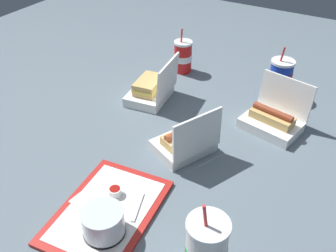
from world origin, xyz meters
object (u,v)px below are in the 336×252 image
cake_container (103,223)px  clamshell_hotdog_corner (273,119)px  plastic_fork (138,207)px  soda_cup_front (206,248)px  ketchup_cup (115,191)px  clamshell_hotdog_right (185,142)px  soda_cup_right (183,57)px  food_tray (107,211)px  clamshell_sandwich_back (151,90)px  soda_cup_corner (280,78)px

cake_container → clamshell_hotdog_corner: clamshell_hotdog_corner is taller
plastic_fork → soda_cup_front: bearing=54.3°
plastic_fork → ketchup_cup: bearing=-114.7°
clamshell_hotdog_corner → clamshell_hotdog_right: clamshell_hotdog_right is taller
clamshell_hotdog_corner → soda_cup_right: bearing=-115.3°
food_tray → ketchup_cup: (-0.06, -0.02, 0.02)m
ketchup_cup → soda_cup_right: bearing=-165.6°
clamshell_sandwich_back → soda_cup_front: (0.62, 0.54, 0.04)m
cake_container → plastic_fork: (-0.12, 0.03, -0.03)m
food_tray → soda_cup_corner: (-0.89, 0.23, 0.08)m
clamshell_hotdog_corner → soda_cup_corner: (-0.24, -0.05, 0.04)m
cake_container → soda_cup_right: bearing=-164.2°
clamshell_sandwich_back → clamshell_hotdog_right: clamshell_sandwich_back is taller
clamshell_hotdog_corner → clamshell_hotdog_right: 0.36m
clamshell_sandwich_back → clamshell_hotdog_right: 0.37m
plastic_fork → soda_cup_right: 0.89m
food_tray → clamshell_hotdog_corner: bearing=156.1°
cake_container → plastic_fork: bearing=165.9°
ketchup_cup → soda_cup_front: bearing=75.5°
clamshell_hotdog_corner → soda_cup_right: (-0.24, -0.51, 0.03)m
plastic_fork → cake_container: bearing=-32.5°
cake_container → plastic_fork: 0.13m
soda_cup_front → soda_cup_right: size_ratio=1.14×
clamshell_sandwich_back → soda_cup_corner: (-0.29, 0.45, 0.04)m
ketchup_cup → soda_cup_right: (-0.82, -0.21, 0.05)m
cake_container → soda_cup_corner: soda_cup_corner is taller
clamshell_hotdog_right → ketchup_cup: bearing=-14.9°
ketchup_cup → clamshell_hotdog_corner: 0.65m
cake_container → soda_cup_front: (-0.04, 0.28, 0.04)m
clamshell_hotdog_corner → food_tray: bearing=-23.9°
food_tray → soda_cup_corner: soda_cup_corner is taller
ketchup_cup → soda_cup_right: 0.85m
clamshell_hotdog_right → soda_cup_right: size_ratio=1.15×
food_tray → plastic_fork: size_ratio=3.59×
cake_container → clamshell_hotdog_right: 0.42m
plastic_fork → clamshell_sandwich_back: 0.62m
soda_cup_front → food_tray: bearing=-94.7°
clamshell_hotdog_corner → soda_cup_corner: 0.25m
food_tray → soda_cup_corner: size_ratio=1.74×
clamshell_sandwich_back → soda_cup_right: soda_cup_right is taller
cake_container → clamshell_hotdog_right: size_ratio=0.48×
food_tray → clamshell_hotdog_right: size_ratio=1.64×
food_tray → soda_cup_front: (0.03, 0.32, 0.08)m
soda_cup_front → ketchup_cup: bearing=-104.5°
clamshell_hotdog_right → soda_cup_corner: soda_cup_corner is taller
plastic_fork → soda_cup_corner: size_ratio=0.49×
clamshell_hotdog_corner → soda_cup_corner: soda_cup_corner is taller
soda_cup_corner → soda_cup_right: bearing=-89.7°
clamshell_sandwich_back → soda_cup_right: bearing=-178.8°
plastic_fork → clamshell_sandwich_back: clamshell_sandwich_back is taller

